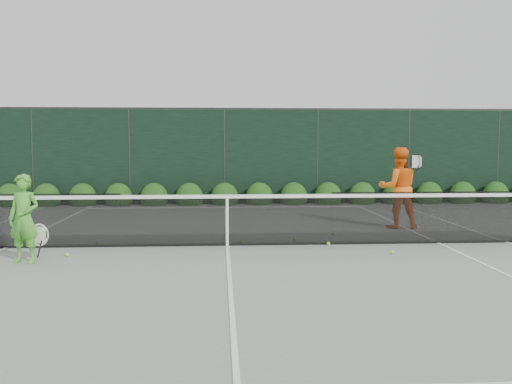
{
  "coord_description": "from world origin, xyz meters",
  "views": [
    {
      "loc": [
        -0.13,
        -10.74,
        1.97
      ],
      "look_at": [
        0.57,
        0.3,
        1.0
      ],
      "focal_mm": 40.0,
      "sensor_mm": 36.0,
      "label": 1
    }
  ],
  "objects": [
    {
      "name": "ground",
      "position": [
        0.0,
        0.0,
        0.0
      ],
      "size": [
        80.0,
        80.0,
        0.0
      ],
      "primitive_type": "plane",
      "color": "gray",
      "rests_on": "ground"
    },
    {
      "name": "tennis_net",
      "position": [
        -0.02,
        0.0,
        0.53
      ],
      "size": [
        12.9,
        0.1,
        1.07
      ],
      "color": "black",
      "rests_on": "ground"
    },
    {
      "name": "player_woman",
      "position": [
        -3.32,
        -1.33,
        0.73
      ],
      "size": [
        0.65,
        0.48,
        1.46
      ],
      "rotation": [
        0.0,
        0.0,
        -0.26
      ],
      "color": "green",
      "rests_on": "ground"
    },
    {
      "name": "player_man",
      "position": [
        3.94,
        2.03,
        0.93
      ],
      "size": [
        0.95,
        0.74,
        1.85
      ],
      "rotation": [
        0.0,
        0.0,
        3.1
      ],
      "color": "orange",
      "rests_on": "ground"
    },
    {
      "name": "court_lines",
      "position": [
        0.0,
        0.0,
        0.01
      ],
      "size": [
        11.03,
        23.83,
        0.01
      ],
      "color": "white",
      "rests_on": "ground"
    },
    {
      "name": "windscreen_fence",
      "position": [
        0.0,
        -2.71,
        1.51
      ],
      "size": [
        32.0,
        21.07,
        3.06
      ],
      "color": "black",
      "rests_on": "ground"
    },
    {
      "name": "hedge_row",
      "position": [
        -0.0,
        7.15,
        0.23
      ],
      "size": [
        31.66,
        0.65,
        0.94
      ],
      "color": "#13390F",
      "rests_on": "ground"
    },
    {
      "name": "tennis_balls",
      "position": [
        0.49,
        0.0,
        0.03
      ],
      "size": [
        5.73,
        2.18,
        0.07
      ],
      "color": "#AFDA30",
      "rests_on": "ground"
    }
  ]
}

